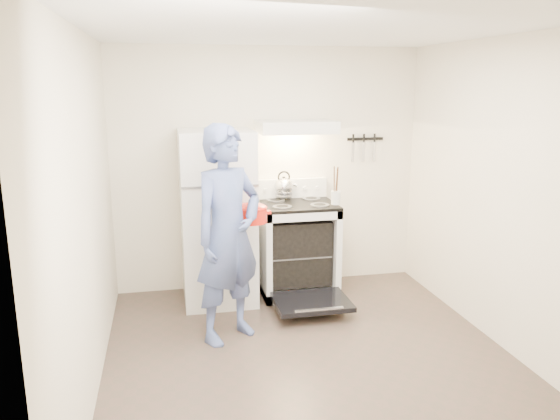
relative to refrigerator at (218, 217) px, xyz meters
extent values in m
plane|color=#4B3A32|center=(0.58, -1.45, -0.85)|extent=(3.60, 3.60, 0.00)
cube|color=beige|center=(0.58, 0.35, 0.40)|extent=(3.20, 0.02, 2.50)
cube|color=silver|center=(0.00, 0.00, 0.00)|extent=(0.70, 0.70, 1.70)
cube|color=silver|center=(0.81, 0.02, -0.39)|extent=(0.76, 0.65, 0.92)
cube|color=black|center=(0.81, 0.02, 0.09)|extent=(0.76, 0.65, 0.03)
cube|color=silver|center=(0.81, 0.31, 0.20)|extent=(0.76, 0.07, 0.20)
cube|color=black|center=(0.81, -0.57, -0.72)|extent=(0.70, 0.54, 0.04)
cube|color=slate|center=(0.81, 0.02, -0.41)|extent=(0.60, 0.52, 0.01)
cube|color=silver|center=(0.81, 0.10, 0.86)|extent=(0.76, 0.50, 0.12)
cube|color=black|center=(1.63, 0.33, 0.70)|extent=(0.40, 0.02, 0.03)
cylinder|color=#94734F|center=(0.90, 0.06, -0.40)|extent=(0.36, 0.36, 0.02)
cylinder|color=silver|center=(1.13, -0.24, 0.20)|extent=(0.10, 0.10, 0.13)
imported|color=#364D7E|center=(0.00, -0.87, 0.06)|extent=(0.80, 0.73, 1.82)
camera|label=1|loc=(-0.48, -5.20, 1.28)|focal=35.00mm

